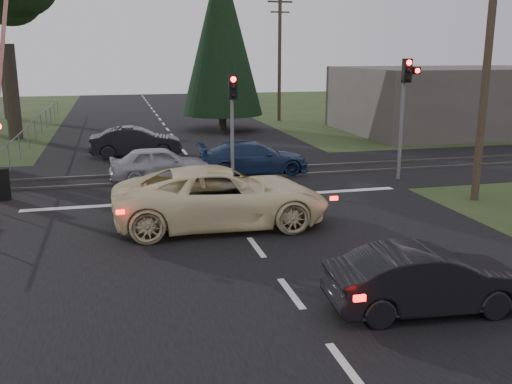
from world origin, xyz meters
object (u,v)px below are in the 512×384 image
object	(u,v)px
utility_pole_near	(488,59)
dark_car_far	(136,142)
silver_car	(160,163)
cream_coupe	(222,197)
traffic_signal_center	(233,110)
utility_pole_far	(218,54)
utility_pole_mid	(280,55)
dark_hatchback	(427,280)
blue_sedan	(253,158)
traffic_signal_right	(406,95)

from	to	relation	value
utility_pole_near	dark_car_far	distance (m)	16.20
utility_pole_near	silver_car	xyz separation A→B (m)	(-10.21, 5.69, -4.05)
cream_coupe	dark_car_far	world-z (taller)	cream_coupe
traffic_signal_center	dark_car_far	size ratio (longest dim) A/B	0.95
utility_pole_far	dark_car_far	xyz separation A→B (m)	(-10.91, -37.71, -4.01)
traffic_signal_center	utility_pole_near	bearing A→B (deg)	-31.95
utility_pole_near	utility_pole_mid	size ratio (longest dim) A/B	1.00
utility_pole_near	dark_car_far	size ratio (longest dim) A/B	2.08
dark_hatchback	blue_sedan	size ratio (longest dim) A/B	0.85
traffic_signal_center	dark_car_far	distance (m)	7.73
utility_pole_near	cream_coupe	distance (m)	9.83
dark_hatchback	dark_car_far	size ratio (longest dim) A/B	0.90
cream_coupe	blue_sedan	world-z (taller)	cream_coupe
utility_pole_near	blue_sedan	distance (m)	9.66
traffic_signal_right	silver_car	world-z (taller)	traffic_signal_right
dark_car_far	utility_pole_mid	bearing A→B (deg)	-37.87
silver_car	utility_pole_mid	bearing A→B (deg)	-31.24
utility_pole_far	silver_car	world-z (taller)	utility_pole_far
traffic_signal_right	utility_pole_far	bearing A→B (deg)	88.80
traffic_signal_center	utility_pole_near	xyz separation A→B (m)	(7.50, -4.68, 1.92)
traffic_signal_center	dark_car_far	world-z (taller)	traffic_signal_center
traffic_signal_right	blue_sedan	distance (m)	6.55
utility_pole_mid	cream_coupe	distance (m)	26.72
utility_pole_mid	dark_hatchback	world-z (taller)	utility_pole_mid
traffic_signal_center	dark_hatchback	xyz separation A→B (m)	(1.31, -12.08, -2.16)
dark_hatchback	silver_car	bearing A→B (deg)	21.48
cream_coupe	dark_hatchback	distance (m)	7.12
dark_hatchback	dark_car_far	distance (m)	19.27
utility_pole_mid	traffic_signal_center	bearing A→B (deg)	-111.21
traffic_signal_right	traffic_signal_center	xyz separation A→B (m)	(-6.55, 1.20, -0.51)
cream_coupe	dark_hatchback	world-z (taller)	cream_coupe
traffic_signal_right	silver_car	size ratio (longest dim) A/B	1.19
traffic_signal_center	dark_hatchback	size ratio (longest dim) A/B	1.05
utility_pole_mid	dark_hatchback	size ratio (longest dim) A/B	2.31
traffic_signal_right	cream_coupe	xyz separation A→B (m)	(-8.04, -4.33, -2.45)
utility_pole_mid	cream_coupe	world-z (taller)	utility_pole_mid
traffic_signal_right	silver_car	distance (m)	9.88
traffic_signal_right	blue_sedan	world-z (taller)	traffic_signal_right
traffic_signal_right	blue_sedan	size ratio (longest dim) A/B	1.02
utility_pole_mid	silver_car	bearing A→B (deg)	-119.16
utility_pole_mid	blue_sedan	size ratio (longest dim) A/B	1.96
traffic_signal_right	utility_pole_far	world-z (taller)	utility_pole_far
blue_sedan	traffic_signal_right	bearing A→B (deg)	-113.02
traffic_signal_center	dark_hatchback	bearing A→B (deg)	-83.82
silver_car	traffic_signal_center	bearing A→B (deg)	-112.62
cream_coupe	utility_pole_near	bearing A→B (deg)	-82.44
traffic_signal_right	utility_pole_near	size ratio (longest dim) A/B	0.52
traffic_signal_center	dark_hatchback	world-z (taller)	traffic_signal_center
utility_pole_far	blue_sedan	world-z (taller)	utility_pole_far
blue_sedan	utility_pole_far	bearing A→B (deg)	-6.22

